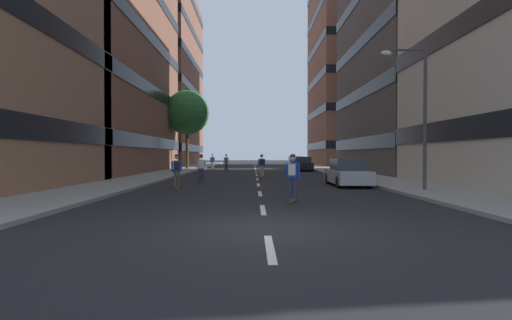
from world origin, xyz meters
name	(u,v)px	position (x,y,z in m)	size (l,w,h in m)	color
ground_plane	(256,173)	(0.00, 26.65, 0.00)	(159.88, 159.88, 0.00)	black
sidewalk_left	(178,171)	(-7.94, 29.98, 0.07)	(3.53, 73.28, 0.14)	gray
sidewalk_right	(334,171)	(7.94, 29.98, 0.07)	(3.53, 73.28, 0.14)	gray
lane_markings	(256,173)	(0.00, 28.00, 0.00)	(0.16, 62.20, 0.01)	silver
building_left_mid	(81,18)	(-16.48, 27.18, 14.56)	(13.66, 24.05, 28.94)	brown
building_left_far	(151,79)	(-16.48, 52.22, 13.81)	(13.66, 21.74, 27.44)	brown
building_right_mid	(430,25)	(16.48, 27.18, 14.04)	(13.66, 19.12, 27.90)	#4C4744
building_right_far	(358,67)	(16.48, 52.22, 15.65)	(13.66, 18.02, 31.12)	brown
parked_car_near	(302,164)	(4.98, 31.83, 0.70)	(1.82, 4.40, 1.52)	black
parked_car_mid	(347,173)	(4.98, 12.24, 0.70)	(1.82, 4.40, 1.52)	#B2B7BF
parked_car_far	(295,163)	(4.98, 38.57, 0.70)	(1.82, 4.40, 1.52)	silver
street_tree_near	(187,113)	(-7.94, 35.44, 6.59)	(5.10, 5.10, 9.02)	#4C3823
streetlamp_right	(417,103)	(7.22, 8.40, 4.14)	(2.13, 0.30, 6.50)	#3F3F44
skater_0	(226,161)	(-3.34, 34.31, 1.02)	(0.56, 0.92, 1.78)	brown
skater_1	(212,161)	(-5.05, 35.89, 0.98)	(0.57, 0.92, 1.78)	brown
skater_2	(292,175)	(1.15, 5.02, 1.02)	(0.57, 0.92, 1.78)	brown
skater_3	(294,163)	(3.29, 24.20, 0.98)	(0.57, 0.92, 1.78)	brown
skater_4	(201,167)	(-3.51, 14.57, 0.98)	(0.55, 0.92, 1.78)	brown
skater_5	(177,169)	(-4.25, 10.66, 1.02)	(0.57, 0.92, 1.78)	brown
skater_6	(262,164)	(0.35, 19.52, 1.02)	(0.53, 0.90, 1.78)	brown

